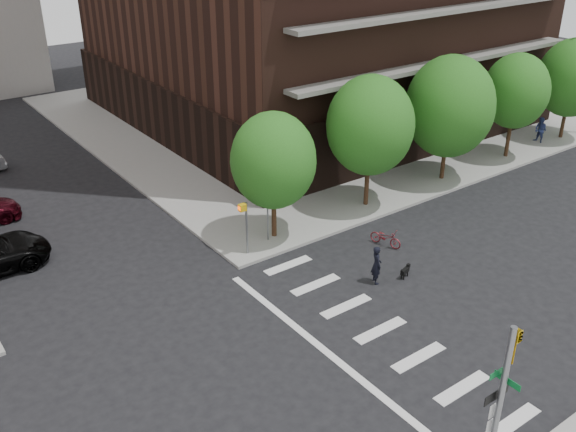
% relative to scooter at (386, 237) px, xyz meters
% --- Properties ---
extents(ground, '(120.00, 120.00, 0.00)m').
position_rel_scooter_xyz_m(ground, '(-7.84, -4.76, -0.43)').
color(ground, black).
rests_on(ground, ground).
extents(sidewalk_ne, '(39.00, 33.00, 0.15)m').
position_rel_scooter_xyz_m(sidewalk_ne, '(12.66, 18.74, -0.35)').
color(sidewalk_ne, gray).
rests_on(sidewalk_ne, ground).
extents(crosswalk, '(3.85, 13.00, 0.01)m').
position_rel_scooter_xyz_m(crosswalk, '(-5.63, -4.76, -0.42)').
color(crosswalk, silver).
rests_on(crosswalk, ground).
extents(tree_a, '(4.00, 4.00, 5.90)m').
position_rel_scooter_xyz_m(tree_a, '(-3.84, 3.74, 3.61)').
color(tree_a, '#301E11').
rests_on(tree_a, sidewalk_ne).
extents(tree_b, '(4.50, 4.50, 6.65)m').
position_rel_scooter_xyz_m(tree_b, '(2.16, 3.74, 4.12)').
color(tree_b, '#301E11').
rests_on(tree_b, sidewalk_ne).
extents(tree_c, '(5.00, 5.00, 6.80)m').
position_rel_scooter_xyz_m(tree_c, '(8.16, 3.74, 4.02)').
color(tree_c, '#301E11').
rests_on(tree_c, sidewalk_ne).
extents(tree_d, '(4.00, 4.00, 6.20)m').
position_rel_scooter_xyz_m(tree_d, '(14.16, 3.74, 3.91)').
color(tree_d, '#301E11').
rests_on(tree_d, sidewalk_ne).
extents(tree_e, '(4.50, 4.50, 6.35)m').
position_rel_scooter_xyz_m(tree_e, '(20.16, 3.74, 3.82)').
color(tree_e, '#301E11').
rests_on(tree_e, sidewalk_ne).
extents(pedestrian_signal, '(2.18, 0.67, 2.60)m').
position_rel_scooter_xyz_m(pedestrian_signal, '(-5.52, 3.16, 1.42)').
color(pedestrian_signal, slate).
rests_on(pedestrian_signal, sidewalk_ne).
extents(scooter, '(1.01, 1.73, 0.86)m').
position_rel_scooter_xyz_m(scooter, '(0.00, 0.00, 0.00)').
color(scooter, maroon).
rests_on(scooter, ground).
extents(dog_walker, '(0.75, 0.64, 1.75)m').
position_rel_scooter_xyz_m(dog_walker, '(-2.62, -2.11, 0.45)').
color(dog_walker, black).
rests_on(dog_walker, ground).
extents(dog, '(0.64, 0.32, 0.54)m').
position_rel_scooter_xyz_m(dog, '(-1.30, -2.58, -0.09)').
color(dog, black).
rests_on(dog, ground).
extents(pedestrian_far, '(0.86, 0.69, 1.71)m').
position_rel_scooter_xyz_m(pedestrian_far, '(18.05, 4.02, 0.58)').
color(pedestrian_far, navy).
rests_on(pedestrian_far, sidewalk_ne).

